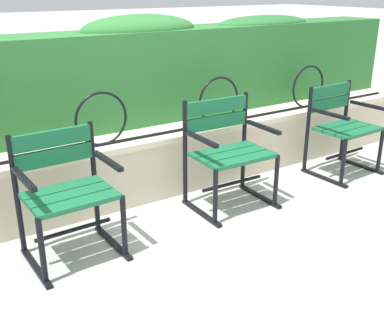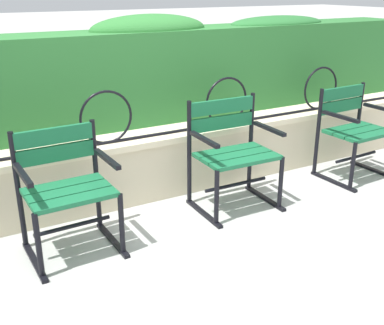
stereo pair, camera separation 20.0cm
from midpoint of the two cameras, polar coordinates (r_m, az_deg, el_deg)
The scene contains 7 objects.
ground_plane at distance 3.36m, azimuth -0.45°, elevation -9.52°, with size 60.00×60.00×0.00m, color #ADADA8.
stone_wall at distance 3.98m, azimuth -7.68°, elevation -0.40°, with size 6.46×0.41×0.53m.
iron_arch_fence at distance 3.67m, azimuth -11.58°, elevation 4.79°, with size 5.94×0.02×0.42m.
hedge_row at distance 4.16m, azimuth -10.84°, elevation 10.41°, with size 6.33×0.50×0.92m.
park_chair_centre_left at distance 3.17m, azimuth -16.76°, elevation -3.20°, with size 0.59×0.54×0.83m.
park_chair_centre_right at distance 3.75m, azimuth 2.76°, elevation 1.61°, with size 0.64×0.53×0.86m.
park_chair_rightmost at distance 4.61m, azimuth 16.39°, elevation 4.31°, with size 0.61×0.54×0.82m.
Camera 1 is at (-1.65, -2.39, 1.69)m, focal length 44.19 mm.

